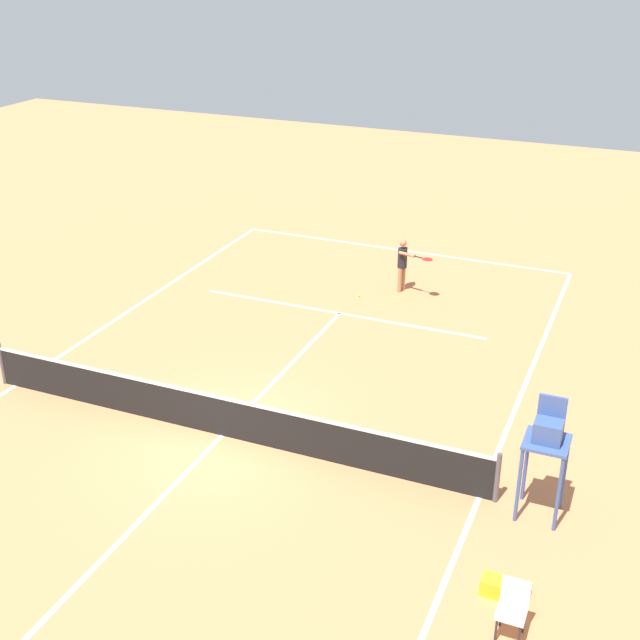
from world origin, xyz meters
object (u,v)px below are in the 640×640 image
at_px(tennis_ball, 359,296).
at_px(umpire_chair, 547,440).
at_px(player_serving, 404,261).
at_px(courtside_chair_near, 513,607).
at_px(equipment_bag, 505,589).

xyz_separation_m(tennis_ball, umpire_chair, (-6.60, 8.21, 1.57)).
bearing_deg(player_serving, courtside_chair_near, 39.07).
bearing_deg(umpire_chair, courtside_chair_near, 92.07).
bearing_deg(player_serving, umpire_chair, 45.59).
xyz_separation_m(player_serving, equipment_bag, (-5.41, 11.48, -0.81)).
height_order(player_serving, tennis_ball, player_serving).
bearing_deg(courtside_chair_near, player_serving, -65.19).
distance_m(player_serving, equipment_bag, 12.72).
bearing_deg(umpire_chair, tennis_ball, -51.21).
height_order(courtside_chair_near, equipment_bag, courtside_chair_near).
relative_size(player_serving, umpire_chair, 0.67).
relative_size(umpire_chair, courtside_chair_near, 2.54).
relative_size(tennis_ball, equipment_bag, 0.09).
height_order(player_serving, umpire_chair, umpire_chair).
distance_m(tennis_ball, umpire_chair, 10.65).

